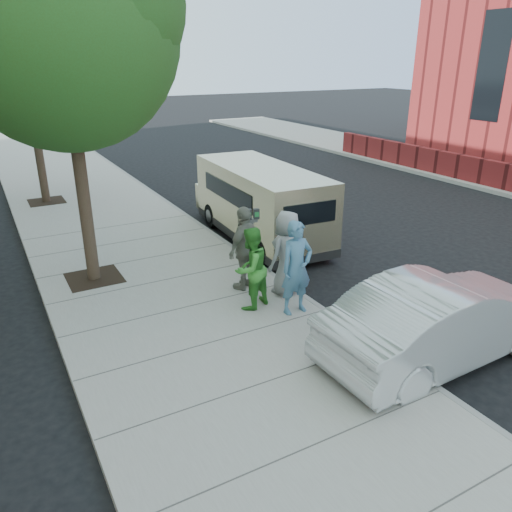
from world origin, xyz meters
name	(u,v)px	position (x,y,z in m)	size (l,w,h in m)	color
ground	(229,303)	(0.00, 0.00, 0.00)	(120.00, 120.00, 0.00)	black
sidewalk	(185,310)	(-1.00, 0.00, 0.07)	(5.00, 60.00, 0.15)	gray
curb_face	(285,286)	(1.44, 0.00, 0.07)	(0.12, 60.00, 0.16)	gray
tree_near	(63,22)	(-2.25, 2.40, 5.55)	(4.62, 4.60, 7.53)	black
tree_far	(25,58)	(-2.25, 10.00, 4.88)	(3.92, 3.80, 6.49)	black
parking_meter	(252,227)	(1.11, 0.97, 1.27)	(0.33, 0.19, 1.54)	gray
van	(260,201)	(2.61, 3.27, 1.11)	(2.19, 5.76, 2.10)	beige
sedan	(441,319)	(2.26, -3.65, 0.76)	(1.60, 4.59, 1.51)	silver
person_officer	(297,268)	(0.88, -1.24, 1.10)	(0.69, 0.45, 1.90)	teal
person_green_shirt	(251,268)	(0.20, -0.63, 1.00)	(0.83, 0.64, 1.70)	green
person_gray_shirt	(287,253)	(1.20, -0.39, 1.06)	(0.89, 0.58, 1.83)	gray
person_striped_polo	(245,248)	(0.54, 0.25, 1.08)	(1.09, 0.45, 1.86)	gray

